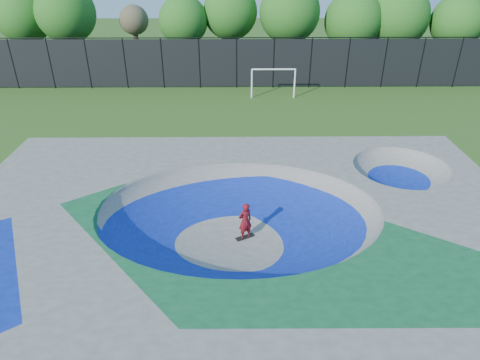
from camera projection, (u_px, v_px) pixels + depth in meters
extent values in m
plane|color=#2D5116|center=(239.00, 240.00, 17.11)|extent=(120.00, 120.00, 0.00)
cube|color=gray|center=(239.00, 225.00, 16.75)|extent=(22.00, 14.00, 1.50)
imported|color=red|center=(245.00, 221.00, 16.86)|extent=(0.70, 0.62, 1.61)
cube|color=black|center=(245.00, 237.00, 17.24)|extent=(0.79, 0.55, 0.05)
cylinder|color=white|center=(252.00, 84.00, 32.65)|extent=(0.12, 0.12, 2.19)
cylinder|color=white|center=(295.00, 84.00, 32.69)|extent=(0.12, 0.12, 2.19)
cylinder|color=white|center=(274.00, 69.00, 32.14)|extent=(3.28, 0.12, 0.12)
cylinder|color=black|center=(13.00, 64.00, 34.38)|extent=(0.09, 0.09, 4.00)
cylinder|color=black|center=(51.00, 64.00, 34.41)|extent=(0.09, 0.09, 4.00)
cylinder|color=black|center=(88.00, 64.00, 34.44)|extent=(0.09, 0.09, 4.00)
cylinder|color=black|center=(125.00, 64.00, 34.47)|extent=(0.09, 0.09, 4.00)
cylinder|color=black|center=(162.00, 64.00, 34.49)|extent=(0.09, 0.09, 4.00)
cylinder|color=black|center=(200.00, 63.00, 34.52)|extent=(0.09, 0.09, 4.00)
cylinder|color=black|center=(237.00, 63.00, 34.55)|extent=(0.09, 0.09, 4.00)
cylinder|color=black|center=(274.00, 63.00, 34.58)|extent=(0.09, 0.09, 4.00)
cylinder|color=black|center=(311.00, 63.00, 34.61)|extent=(0.09, 0.09, 4.00)
cylinder|color=black|center=(347.00, 63.00, 34.64)|extent=(0.09, 0.09, 4.00)
cylinder|color=black|center=(384.00, 63.00, 34.67)|extent=(0.09, 0.09, 4.00)
cylinder|color=black|center=(421.00, 63.00, 34.70)|extent=(0.09, 0.09, 4.00)
cylinder|color=black|center=(458.00, 63.00, 34.73)|extent=(0.09, 0.09, 4.00)
cube|color=black|center=(237.00, 63.00, 34.55)|extent=(48.00, 0.03, 3.80)
cylinder|color=black|center=(237.00, 38.00, 33.59)|extent=(48.00, 0.08, 0.08)
cylinder|color=#4A3525|center=(32.00, 55.00, 39.02)|extent=(0.44, 0.44, 3.14)
sphere|color=#236119|center=(23.00, 17.00, 37.42)|extent=(4.69, 4.69, 4.69)
cylinder|color=#4A3525|center=(74.00, 56.00, 38.15)|extent=(0.44, 0.44, 3.45)
sphere|color=#236119|center=(66.00, 13.00, 36.41)|extent=(5.04, 5.04, 5.04)
cylinder|color=#4A3525|center=(137.00, 52.00, 39.81)|extent=(0.44, 0.44, 3.38)
sphere|color=brown|center=(134.00, 20.00, 38.47)|extent=(2.60, 2.60, 2.60)
cylinder|color=#4A3525|center=(185.00, 57.00, 38.46)|extent=(0.44, 0.44, 3.08)
sphere|color=#236119|center=(183.00, 21.00, 36.96)|extent=(4.23, 4.23, 4.23)
cylinder|color=#4A3525|center=(231.00, 53.00, 39.10)|extent=(0.44, 0.44, 3.49)
sphere|color=#236119|center=(230.00, 12.00, 37.41)|extent=(4.74, 4.74, 4.74)
cylinder|color=#4A3525|center=(287.00, 55.00, 38.44)|extent=(0.44, 0.44, 3.37)
sphere|color=#236119|center=(290.00, 12.00, 36.69)|extent=(5.20, 5.20, 5.20)
cylinder|color=#4A3525|center=(349.00, 59.00, 38.71)|extent=(0.44, 0.44, 2.75)
sphere|color=#236119|center=(353.00, 21.00, 37.15)|extent=(5.00, 5.00, 5.00)
cylinder|color=#4A3525|center=(390.00, 57.00, 39.12)|extent=(0.44, 0.44, 2.78)
sphere|color=#236119|center=(397.00, 17.00, 37.45)|extent=(5.54, 5.54, 5.54)
cylinder|color=#4A3525|center=(449.00, 58.00, 38.33)|extent=(0.44, 0.44, 2.94)
sphere|color=#236119|center=(458.00, 21.00, 36.80)|extent=(4.54, 4.54, 4.54)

